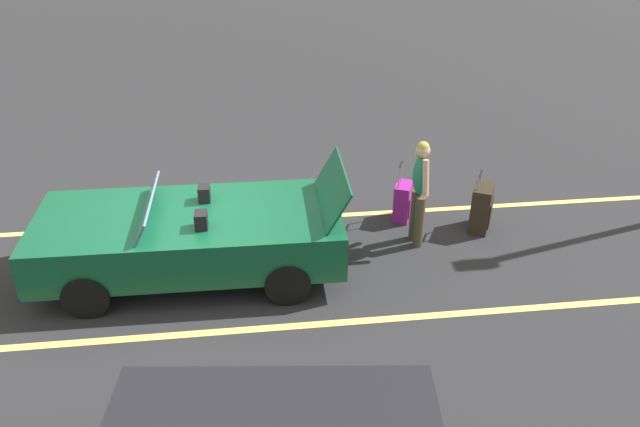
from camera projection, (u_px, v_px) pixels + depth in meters
ground_plane at (195, 272)px, 8.91m from camera, size 80.00×80.00×0.00m
lot_line_near at (200, 224)px, 10.07m from camera, size 18.00×0.12×0.01m
lot_line_mid at (189, 334)px, 7.74m from camera, size 18.00×0.12×0.01m
convertible_car at (176, 237)px, 8.60m from camera, size 4.23×1.88×1.51m
suitcase_large_black at (481, 208)px, 9.76m from camera, size 0.47×0.55×0.96m
suitcase_medium_bright at (403, 202)px, 10.06m from camera, size 0.38×0.46×0.97m
traveler_person at (420, 187)px, 9.14m from camera, size 0.24×0.61×1.65m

